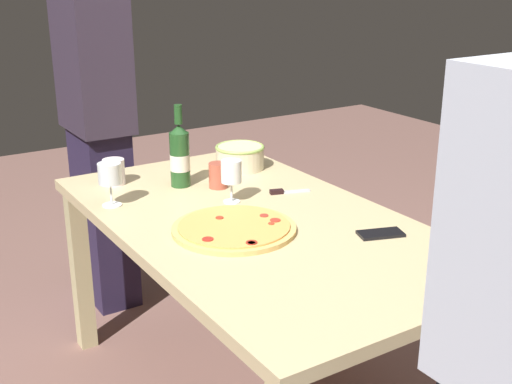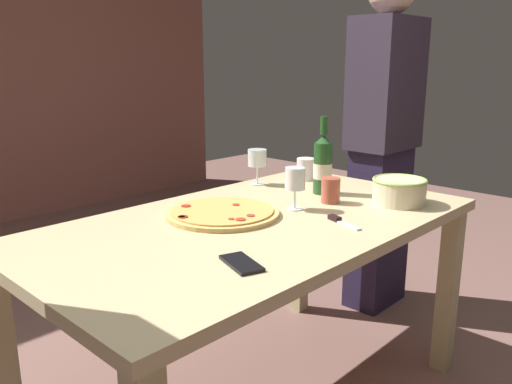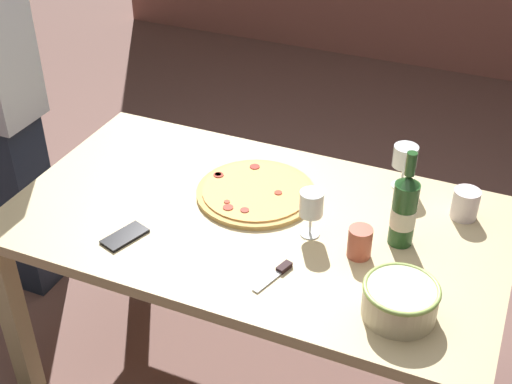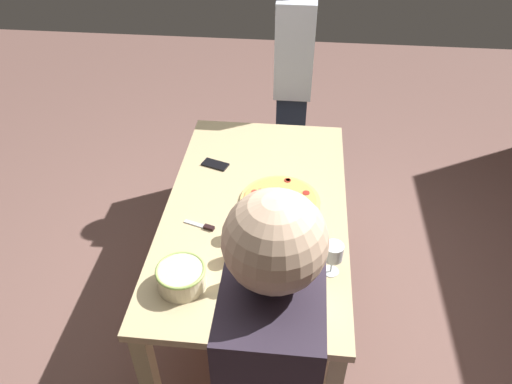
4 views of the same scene
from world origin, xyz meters
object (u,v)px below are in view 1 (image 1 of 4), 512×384
object	(u,v)px
serving_bowl	(240,156)
wine_glass_by_bottle	(110,175)
pizza	(234,228)
cell_phone	(381,234)
dining_table	(256,244)
wine_glass_near_pizza	(231,174)
pizza_knife	(284,192)
cup_amber	(114,172)
wine_bottle	(180,155)
cup_ceramic	(218,175)
person_host	(97,122)

from	to	relation	value
serving_bowl	wine_glass_by_bottle	size ratio (longest dim) A/B	1.31
pizza	cell_phone	world-z (taller)	pizza
dining_table	wine_glass_by_bottle	distance (m)	0.57
dining_table	wine_glass_near_pizza	world-z (taller)	wine_glass_near_pizza
pizza	cell_phone	size ratio (longest dim) A/B	2.82
wine_glass_by_bottle	pizza_knife	world-z (taller)	wine_glass_by_bottle
dining_table	cup_amber	xyz separation A→B (m)	(0.62, 0.27, 0.14)
cell_phone	pizza_knife	xyz separation A→B (m)	(0.50, 0.03, 0.00)
serving_bowl	wine_bottle	distance (m)	0.33
pizza	wine_glass_near_pizza	bearing A→B (deg)	-28.90
pizza	cup_amber	size ratio (longest dim) A/B	4.03
pizza	serving_bowl	distance (m)	0.69
pizza_knife	wine_bottle	bearing A→B (deg)	45.14
cup_ceramic	pizza	bearing A→B (deg)	157.10
wine_bottle	cup_ceramic	distance (m)	0.17
cup_ceramic	cell_phone	bearing A→B (deg)	-163.54
dining_table	cell_phone	bearing A→B (deg)	-141.79
cell_phone	person_host	xyz separation A→B (m)	(1.44, 0.41, 0.14)
dining_table	person_host	size ratio (longest dim) A/B	0.92
wine_bottle	person_host	bearing A→B (deg)	8.54
dining_table	cell_phone	world-z (taller)	cell_phone
pizza_knife	person_host	distance (m)	1.02
dining_table	pizza_knife	xyz separation A→B (m)	(0.17, -0.24, 0.10)
cell_phone	wine_bottle	bearing A→B (deg)	40.66
wine_glass_by_bottle	wine_glass_near_pizza	bearing A→B (deg)	-117.66
wine_glass_by_bottle	pizza_knife	xyz separation A→B (m)	(-0.22, -0.60, -0.11)
wine_glass_by_bottle	person_host	bearing A→B (deg)	-16.51
dining_table	cell_phone	size ratio (longest dim) A/B	11.11
pizza	serving_bowl	world-z (taller)	serving_bowl
serving_bowl	cup_ceramic	xyz separation A→B (m)	(-0.17, 0.20, -0.01)
pizza	person_host	bearing A→B (deg)	1.77
cup_ceramic	pizza_knife	distance (m)	0.26
cup_ceramic	person_host	size ratio (longest dim) A/B	0.06
cup_ceramic	pizza_knife	xyz separation A→B (m)	(-0.19, -0.18, -0.04)
pizza	cup_amber	distance (m)	0.68
wine_glass_near_pizza	cup_amber	xyz separation A→B (m)	(0.43, 0.28, -0.06)
cup_amber	pizza_knife	bearing A→B (deg)	-131.71
cup_amber	person_host	size ratio (longest dim) A/B	0.06
cup_ceramic	dining_table	bearing A→B (deg)	171.03
serving_bowl	cup_amber	world-z (taller)	cup_amber
wine_glass_near_pizza	wine_glass_by_bottle	size ratio (longest dim) A/B	1.00
wine_bottle	wine_glass_near_pizza	bearing A→B (deg)	-164.89
wine_bottle	wine_glass_near_pizza	size ratio (longest dim) A/B	2.02
cell_phone	person_host	size ratio (longest dim) A/B	0.08
wine_bottle	cup_ceramic	xyz separation A→B (m)	(-0.10, -0.11, -0.07)
cup_ceramic	pizza_knife	world-z (taller)	cup_ceramic
pizza_knife	cup_amber	bearing A→B (deg)	48.29
dining_table	wine_bottle	bearing A→B (deg)	6.94
pizza	cell_phone	xyz separation A→B (m)	(-0.28, -0.38, -0.01)
cup_amber	cell_phone	xyz separation A→B (m)	(-0.95, -0.53, -0.05)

